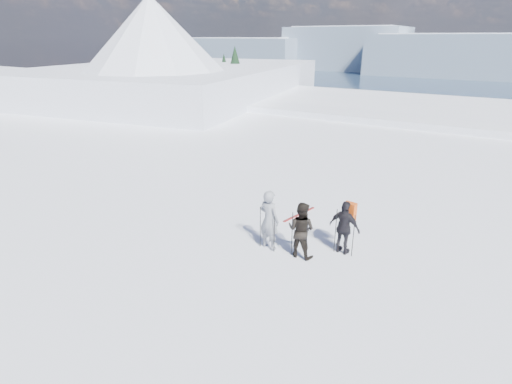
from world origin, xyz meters
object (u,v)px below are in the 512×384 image
(skier_dark, at_px, (301,230))
(skier_grey, at_px, (269,220))
(skier_pack, at_px, (344,228))
(skis_loose, at_px, (301,215))

(skier_dark, bearing_deg, skier_grey, 3.78)
(skier_pack, height_order, skis_loose, skier_pack)
(skier_grey, bearing_deg, skis_loose, -76.56)
(skier_dark, relative_size, skis_loose, 1.00)
(skier_grey, distance_m, skier_pack, 2.19)
(skier_dark, xyz_separation_m, skier_pack, (1.00, 0.81, -0.02))
(skier_dark, distance_m, skis_loose, 2.96)
(skier_dark, xyz_separation_m, skis_loose, (-1.17, 2.59, -0.82))
(skier_grey, bearing_deg, skier_dark, -166.87)
(skier_grey, distance_m, skier_dark, 1.01)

